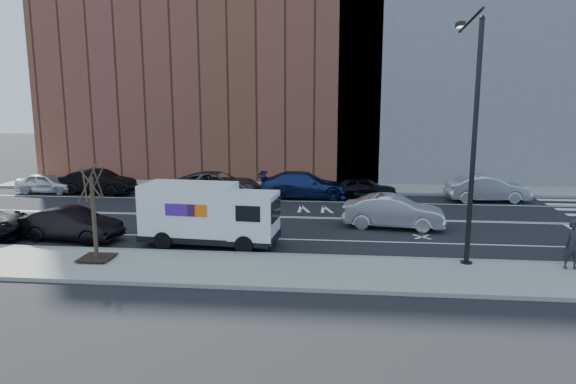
% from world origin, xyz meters
% --- Properties ---
extents(ground, '(120.00, 120.00, 0.00)m').
position_xyz_m(ground, '(0.00, 0.00, 0.00)').
color(ground, black).
rests_on(ground, ground).
extents(sidewalk_near, '(44.00, 3.60, 0.15)m').
position_xyz_m(sidewalk_near, '(0.00, -8.80, 0.07)').
color(sidewalk_near, gray).
rests_on(sidewalk_near, ground).
extents(sidewalk_far, '(44.00, 3.60, 0.15)m').
position_xyz_m(sidewalk_far, '(0.00, 8.80, 0.07)').
color(sidewalk_far, gray).
rests_on(sidewalk_far, ground).
extents(curb_near, '(44.00, 0.25, 0.17)m').
position_xyz_m(curb_near, '(0.00, -7.00, 0.08)').
color(curb_near, gray).
rests_on(curb_near, ground).
extents(curb_far, '(44.00, 0.25, 0.17)m').
position_xyz_m(curb_far, '(0.00, 7.00, 0.08)').
color(curb_far, gray).
rests_on(curb_far, ground).
extents(road_markings, '(40.00, 8.60, 0.01)m').
position_xyz_m(road_markings, '(0.00, 0.00, 0.00)').
color(road_markings, white).
rests_on(road_markings, ground).
extents(bldg_brick, '(26.00, 10.00, 22.00)m').
position_xyz_m(bldg_brick, '(-8.00, 15.60, 11.00)').
color(bldg_brick, brown).
rests_on(bldg_brick, ground).
extents(bldg_concrete, '(20.00, 10.00, 26.00)m').
position_xyz_m(bldg_concrete, '(12.00, 15.60, 13.00)').
color(bldg_concrete, slate).
rests_on(bldg_concrete, ground).
extents(streetlight, '(0.44, 4.02, 9.34)m').
position_xyz_m(streetlight, '(7.00, -6.91, 5.08)').
color(streetlight, black).
rests_on(streetlight, ground).
extents(street_tree, '(1.20, 1.20, 3.75)m').
position_xyz_m(street_tree, '(-7.00, -8.40, 1.45)').
color(street_tree, black).
rests_on(street_tree, ground).
extents(fedex_van, '(5.97, 2.46, 2.66)m').
position_xyz_m(fedex_van, '(-3.32, -5.60, 1.40)').
color(fedex_van, black).
rests_on(fedex_van, ground).
extents(far_parked_a, '(3.94, 1.60, 1.34)m').
position_xyz_m(far_parked_a, '(-17.16, 5.39, 0.67)').
color(far_parked_a, silver).
rests_on(far_parked_a, ground).
extents(far_parked_b, '(5.05, 2.28, 1.61)m').
position_xyz_m(far_parked_b, '(-13.60, 5.46, 0.80)').
color(far_parked_b, black).
rests_on(far_parked_b, ground).
extents(far_parked_c, '(5.80, 2.90, 1.58)m').
position_xyz_m(far_parked_c, '(-5.60, 5.47, 0.79)').
color(far_parked_c, '#4D5055').
rests_on(far_parked_c, ground).
extents(far_parked_d, '(5.77, 2.56, 1.65)m').
position_xyz_m(far_parked_d, '(-0.00, 5.49, 0.82)').
color(far_parked_d, navy).
rests_on(far_parked_d, ground).
extents(far_parked_e, '(4.07, 1.71, 1.38)m').
position_xyz_m(far_parked_e, '(3.75, 5.58, 0.69)').
color(far_parked_e, black).
rests_on(far_parked_e, ground).
extents(far_parked_f, '(4.99, 2.07, 1.60)m').
position_xyz_m(far_parked_f, '(11.20, 5.49, 0.80)').
color(far_parked_f, silver).
rests_on(far_parked_f, ground).
extents(driving_sedan, '(5.02, 2.29, 1.60)m').
position_xyz_m(driving_sedan, '(4.85, -1.69, 0.80)').
color(driving_sedan, '#BCBCC1').
rests_on(driving_sedan, ground).
extents(near_parked_rear_a, '(4.59, 2.12, 1.46)m').
position_xyz_m(near_parked_rear_a, '(-9.59, -5.40, 0.73)').
color(near_parked_rear_a, black).
rests_on(near_parked_rear_a, ground).
extents(pedestrian, '(0.67, 0.45, 1.81)m').
position_xyz_m(pedestrian, '(10.62, -7.68, 1.06)').
color(pedestrian, '#262329').
rests_on(pedestrian, sidewalk_near).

